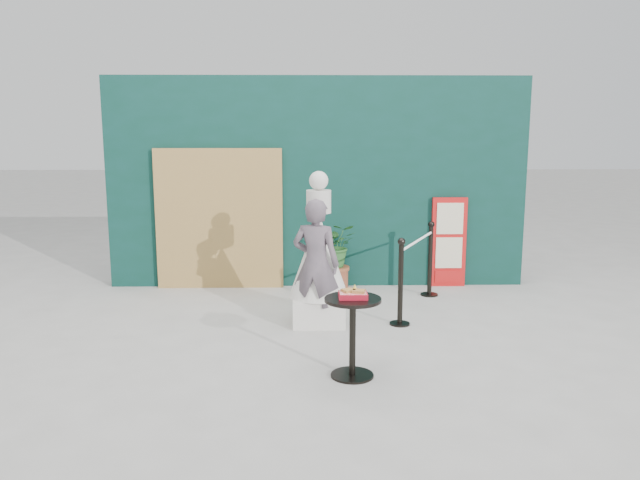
{
  "coord_description": "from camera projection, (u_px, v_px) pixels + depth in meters",
  "views": [
    {
      "loc": [
        -0.14,
        -5.87,
        2.25
      ],
      "look_at": [
        0.0,
        1.2,
        1.0
      ],
      "focal_mm": 35.0,
      "sensor_mm": 36.0,
      "label": 1
    }
  ],
  "objects": [
    {
      "name": "statue",
      "position": [
        319.0,
        262.0,
        7.25
      ],
      "size": [
        0.7,
        0.7,
        1.79
      ],
      "color": "beige",
      "rests_on": "ground"
    },
    {
      "name": "food_basket",
      "position": [
        353.0,
        294.0,
        5.65
      ],
      "size": [
        0.26,
        0.19,
        0.11
      ],
      "color": "#B61326",
      "rests_on": "cafe_table"
    },
    {
      "name": "woman",
      "position": [
        316.0,
        264.0,
        7.09
      ],
      "size": [
        0.63,
        0.51,
        1.5
      ],
      "primitive_type": "imported",
      "rotation": [
        0.0,
        0.0,
        2.83
      ],
      "color": "#61535D",
      "rests_on": "ground"
    },
    {
      "name": "back_wall",
      "position": [
        317.0,
        183.0,
        9.02
      ],
      "size": [
        6.0,
        0.3,
        3.0
      ],
      "primitive_type": "cube",
      "color": "#0B3128",
      "rests_on": "ground"
    },
    {
      "name": "menu_board",
      "position": [
        449.0,
        242.0,
        9.01
      ],
      "size": [
        0.5,
        0.07,
        1.3
      ],
      "color": "red",
      "rests_on": "ground"
    },
    {
      "name": "stanchion_barrier",
      "position": [
        417.0,
        271.0,
        7.87
      ],
      "size": [
        0.84,
        1.54,
        1.03
      ],
      "color": "black",
      "rests_on": "ground"
    },
    {
      "name": "planter",
      "position": [
        336.0,
        251.0,
        8.84
      ],
      "size": [
        0.56,
        0.49,
        0.96
      ],
      "color": "brown",
      "rests_on": "ground"
    },
    {
      "name": "bamboo_fence",
      "position": [
        219.0,
        219.0,
        8.87
      ],
      "size": [
        1.8,
        0.08,
        2.0
      ],
      "primitive_type": "cube",
      "color": "tan",
      "rests_on": "ground"
    },
    {
      "name": "ground",
      "position": [
        322.0,
        360.0,
        6.18
      ],
      "size": [
        60.0,
        60.0,
        0.0
      ],
      "primitive_type": "plane",
      "color": "#ADAAA5",
      "rests_on": "ground"
    },
    {
      "name": "cafe_table",
      "position": [
        353.0,
        325.0,
        5.69
      ],
      "size": [
        0.52,
        0.52,
        0.75
      ],
      "color": "black",
      "rests_on": "ground"
    }
  ]
}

